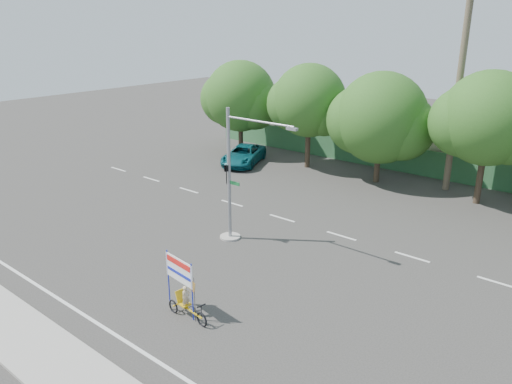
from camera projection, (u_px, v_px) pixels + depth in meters
The scene contains 12 objects.
ground at pixel (211, 281), 22.37m from camera, with size 120.00×120.00×0.00m, color #33302D.
sidewalk_near at pixel (56, 363), 16.89m from camera, with size 50.00×2.40×0.12m, color gray.
fence at pixel (410, 161), 37.71m from camera, with size 38.00×0.08×2.00m, color #336B3D.
building_left at pixel (329, 122), 46.68m from camera, with size 12.00×8.00×4.00m, color beige.
tree_far_left at pixel (240, 98), 42.39m from camera, with size 7.14×6.00×7.96m.
tree_left at pixel (309, 103), 38.08m from camera, with size 6.66×5.60×8.07m.
tree_center at pixel (380, 120), 34.66m from camera, with size 7.62×6.40×7.85m.
tree_right at pixel (488, 122), 30.19m from camera, with size 6.90×5.80×8.36m.
palm_short at pixel (463, 57), 31.58m from camera, with size 3.73×3.79×14.45m.
traffic_signal at pixel (233, 187), 25.65m from camera, with size 4.72×1.10×7.00m.
trike_billboard at pixel (184, 292), 19.52m from camera, with size 2.50×0.72×2.47m.
pickup_truck at pixel (244, 155), 40.27m from camera, with size 2.49×5.40×1.50m, color #0D555E.
Camera 1 is at (14.20, -14.01, 11.07)m, focal length 35.00 mm.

